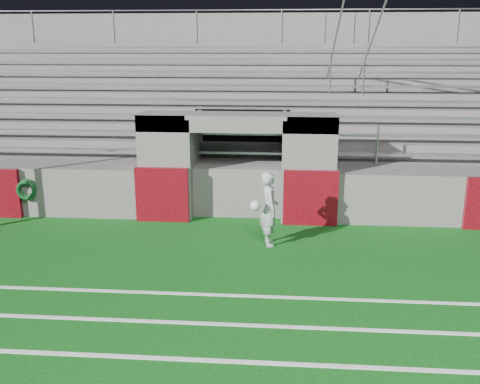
{
  "coord_description": "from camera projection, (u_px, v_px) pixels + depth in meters",
  "views": [
    {
      "loc": [
        1.09,
        -9.42,
        4.19
      ],
      "look_at": [
        0.2,
        1.8,
        1.1
      ],
      "focal_mm": 40.0,
      "sensor_mm": 36.0,
      "label": 1
    }
  ],
  "objects": [
    {
      "name": "ground",
      "position": [
        222.0,
        272.0,
        10.25
      ],
      "size": [
        90.0,
        90.0,
        0.0
      ],
      "primitive_type": "plane",
      "color": "#0C4A11",
      "rests_on": "ground"
    },
    {
      "name": "stadium_structure",
      "position": [
        249.0,
        131.0,
        17.51
      ],
      "size": [
        26.0,
        8.48,
        5.42
      ],
      "color": "#5A5855",
      "rests_on": "ground"
    },
    {
      "name": "goalkeeper_with_ball",
      "position": [
        269.0,
        208.0,
        11.45
      ],
      "size": [
        0.65,
        0.72,
        1.63
      ],
      "color": "#9DA3A6",
      "rests_on": "ground"
    },
    {
      "name": "hose_coil",
      "position": [
        26.0,
        190.0,
        13.26
      ],
      "size": [
        0.51,
        0.15,
        0.55
      ],
      "color": "#0C3C14",
      "rests_on": "ground"
    }
  ]
}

